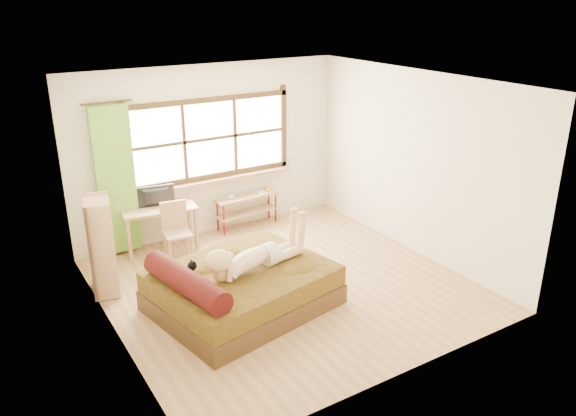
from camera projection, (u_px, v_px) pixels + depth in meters
floor at (285, 285)px, 7.58m from camera, size 4.50×4.50×0.00m
ceiling at (284, 82)px, 6.61m from camera, size 4.50×4.50×0.00m
wall_back at (210, 151)px, 8.88m from camera, size 4.50×0.00×4.50m
wall_front at (408, 257)px, 5.31m from camera, size 4.50×0.00×4.50m
wall_left at (105, 227)px, 5.98m from camera, size 0.00×4.50×4.50m
wall_right at (415, 164)px, 8.20m from camera, size 0.00×4.50×4.50m
window at (210, 141)px, 8.80m from camera, size 2.80×0.16×1.46m
curtain at (116, 181)px, 8.09m from camera, size 0.55×0.10×2.20m
bed at (239, 288)px, 6.93m from camera, size 2.32×1.99×0.78m
woman at (254, 246)px, 6.81m from camera, size 1.49×0.67×0.62m
kitten at (183, 272)px, 6.56m from camera, size 0.33×0.18×0.25m
desk at (159, 214)px, 8.41m from camera, size 1.15×0.64×0.68m
monitor at (157, 197)px, 8.36m from camera, size 0.55×0.14×0.31m
chair at (176, 227)px, 8.21m from camera, size 0.43×0.43×0.86m
pipe_shelf at (248, 204)px, 9.34m from camera, size 1.10×0.33×0.62m
cup at (230, 197)px, 9.12m from camera, size 0.12×0.12×0.09m
book at (257, 193)px, 9.38m from camera, size 0.16×0.22×0.02m
bookshelf at (101, 246)px, 7.20m from camera, size 0.42×0.61×1.28m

